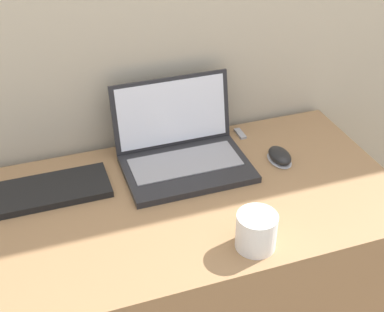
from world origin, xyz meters
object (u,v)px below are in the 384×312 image
(drink_cup, at_px, (256,230))
(usb_stick, at_px, (240,134))
(computer_mouse, at_px, (280,156))
(external_keyboard, at_px, (38,193))
(laptop, at_px, (182,149))

(drink_cup, xyz_separation_m, usb_stick, (0.17, 0.48, -0.05))
(computer_mouse, bearing_deg, external_keyboard, 174.90)
(drink_cup, relative_size, usb_stick, 1.65)
(drink_cup, distance_m, usb_stick, 0.52)
(computer_mouse, bearing_deg, laptop, 162.99)
(laptop, height_order, computer_mouse, laptop)
(laptop, relative_size, external_keyboard, 0.93)
(drink_cup, distance_m, computer_mouse, 0.38)
(drink_cup, distance_m, external_keyboard, 0.61)
(usb_stick, bearing_deg, laptop, -158.65)
(computer_mouse, bearing_deg, drink_cup, -125.65)
(external_keyboard, bearing_deg, laptop, 3.11)
(external_keyboard, height_order, usb_stick, external_keyboard)
(computer_mouse, height_order, usb_stick, computer_mouse)
(external_keyboard, relative_size, usb_stick, 6.51)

